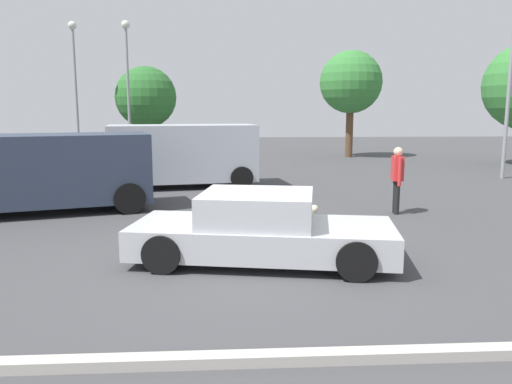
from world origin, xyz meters
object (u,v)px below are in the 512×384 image
(van_white, at_px, (183,154))
(light_post_near, at_px, (512,52))
(light_post_mid, at_px, (75,68))
(dog, at_px, (309,213))
(suv_dark, at_px, (51,170))
(pedestrian, at_px, (397,174))
(sedan_foreground, at_px, (261,230))
(light_post_far, at_px, (127,68))

(van_white, bearing_deg, light_post_near, 177.57)
(light_post_mid, bearing_deg, light_post_near, -27.64)
(dog, distance_m, suv_dark, 6.69)
(dog, height_order, pedestrian, pedestrian)
(sedan_foreground, bearing_deg, light_post_mid, 123.92)
(van_white, height_order, pedestrian, van_white)
(sedan_foreground, bearing_deg, pedestrian, 56.47)
(light_post_near, distance_m, light_post_far, 18.14)
(sedan_foreground, relative_size, light_post_mid, 0.65)
(dog, height_order, suv_dark, suv_dark)
(sedan_foreground, xyz_separation_m, suv_dark, (-5.09, 4.61, 0.53))
(pedestrian, distance_m, light_post_near, 9.71)
(pedestrian, relative_size, light_post_near, 0.24)
(dog, bearing_deg, light_post_near, -3.53)
(light_post_far, bearing_deg, pedestrian, -58.17)
(suv_dark, bearing_deg, dog, -31.93)
(dog, bearing_deg, sedan_foreground, -158.27)
(suv_dark, bearing_deg, van_white, 37.38)
(light_post_near, relative_size, light_post_mid, 0.97)
(light_post_near, bearing_deg, van_white, -173.21)
(light_post_mid, bearing_deg, dog, -59.64)
(suv_dark, height_order, light_post_far, light_post_far)
(light_post_far, bearing_deg, sedan_foreground, -73.22)
(pedestrian, height_order, light_post_mid, light_post_mid)
(dog, relative_size, light_post_mid, 0.07)
(dog, relative_size, suv_dark, 0.10)
(van_white, distance_m, light_post_mid, 13.63)
(dog, relative_size, light_post_near, 0.07)
(light_post_far, bearing_deg, dog, -66.48)
(pedestrian, bearing_deg, dog, -152.15)
(suv_dark, bearing_deg, sedan_foreground, -58.78)
(dog, bearing_deg, light_post_far, 69.93)
(pedestrian, xyz_separation_m, light_post_mid, (-12.46, 16.18, 3.84))
(sedan_foreground, height_order, van_white, van_white)
(pedestrian, height_order, light_post_near, light_post_near)
(sedan_foreground, xyz_separation_m, light_post_near, (10.04, 10.20, 4.17))
(light_post_near, bearing_deg, dog, -139.94)
(light_post_mid, xyz_separation_m, light_post_far, (2.99, -0.94, -0.05))
(sedan_foreground, height_order, pedestrian, pedestrian)
(sedan_foreground, relative_size, suv_dark, 0.90)
(light_post_mid, bearing_deg, sedan_foreground, -66.41)
(light_post_near, bearing_deg, light_post_mid, 152.36)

